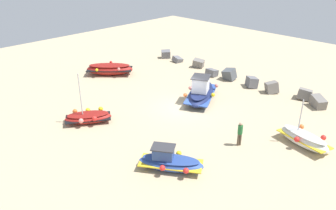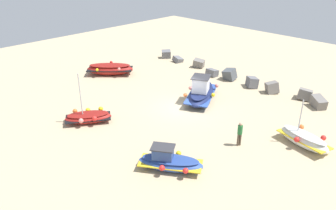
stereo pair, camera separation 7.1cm
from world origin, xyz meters
name	(u,v)px [view 1 (the left image)]	position (x,y,z in m)	size (l,w,h in m)	color
ground_plane	(184,107)	(0.00, 0.00, 0.00)	(57.36, 57.36, 0.00)	tan
fishing_boat_0	(201,92)	(0.03, 2.13, 0.71)	(4.10, 5.44, 2.28)	navy
fishing_boat_1	(88,117)	(-3.31, -6.86, 0.42)	(2.96, 3.54, 3.91)	maroon
fishing_boat_2	(110,69)	(-10.63, 0.52, 0.59)	(4.57, 4.53, 1.13)	maroon
fishing_boat_3	(170,161)	(5.01, -6.76, 0.49)	(3.94, 3.26, 1.46)	#2D4C9E
fishing_boat_4	(304,139)	(9.45, 1.18, 0.50)	(3.78, 2.14, 3.12)	white
person_walking	(240,132)	(6.44, -1.74, 0.98)	(0.32, 0.32, 1.70)	brown
breakwater_rocks	(246,79)	(0.62, 8.08, 0.42)	(21.91, 2.45, 1.38)	slate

